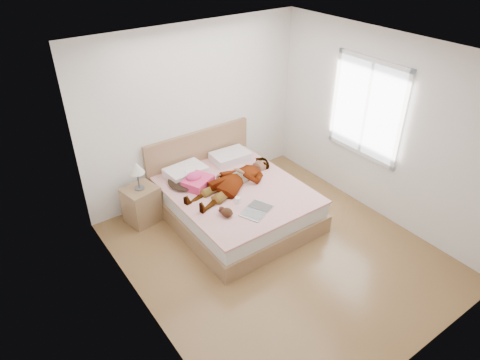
{
  "coord_description": "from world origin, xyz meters",
  "views": [
    {
      "loc": [
        -2.9,
        -3.19,
        3.8
      ],
      "look_at": [
        0.0,
        0.85,
        0.7
      ],
      "focal_mm": 32.0,
      "sensor_mm": 36.0,
      "label": 1
    }
  ],
  "objects_px": {
    "magazine": "(257,210)",
    "plush_toy": "(226,212)",
    "bed": "(233,199)",
    "nightstand": "(141,202)",
    "coffee_mug": "(238,200)",
    "phone": "(188,172)",
    "towel": "(197,181)",
    "woman": "(233,178)"
  },
  "relations": [
    {
      "from": "bed",
      "to": "towel",
      "type": "bearing_deg",
      "value": 144.93
    },
    {
      "from": "woman",
      "to": "nightstand",
      "type": "height_order",
      "value": "nightstand"
    },
    {
      "from": "bed",
      "to": "nightstand",
      "type": "xyz_separation_m",
      "value": [
        -1.13,
        0.65,
        0.04
      ]
    },
    {
      "from": "woman",
      "to": "magazine",
      "type": "relative_size",
      "value": 3.06
    },
    {
      "from": "coffee_mug",
      "to": "plush_toy",
      "type": "distance_m",
      "value": 0.33
    },
    {
      "from": "woman",
      "to": "plush_toy",
      "type": "height_order",
      "value": "woman"
    },
    {
      "from": "bed",
      "to": "phone",
      "type": "bearing_deg",
      "value": 138.94
    },
    {
      "from": "towel",
      "to": "coffee_mug",
      "type": "height_order",
      "value": "towel"
    },
    {
      "from": "woman",
      "to": "towel",
      "type": "xyz_separation_m",
      "value": [
        -0.44,
        0.28,
        -0.02
      ]
    },
    {
      "from": "phone",
      "to": "bed",
      "type": "xyz_separation_m",
      "value": [
        0.47,
        -0.41,
        -0.42
      ]
    },
    {
      "from": "nightstand",
      "to": "coffee_mug",
      "type": "bearing_deg",
      "value": -47.58
    },
    {
      "from": "towel",
      "to": "phone",
      "type": "bearing_deg",
      "value": 116.95
    },
    {
      "from": "coffee_mug",
      "to": "nightstand",
      "type": "bearing_deg",
      "value": 132.42
    },
    {
      "from": "bed",
      "to": "woman",
      "type": "bearing_deg",
      "value": 25.67
    },
    {
      "from": "coffee_mug",
      "to": "magazine",
      "type": "bearing_deg",
      "value": -72.9
    },
    {
      "from": "woman",
      "to": "phone",
      "type": "bearing_deg",
      "value": -142.53
    },
    {
      "from": "woman",
      "to": "bed",
      "type": "height_order",
      "value": "bed"
    },
    {
      "from": "phone",
      "to": "magazine",
      "type": "xyz_separation_m",
      "value": [
        0.38,
        -1.1,
        -0.18
      ]
    },
    {
      "from": "bed",
      "to": "nightstand",
      "type": "height_order",
      "value": "bed"
    },
    {
      "from": "woman",
      "to": "towel",
      "type": "distance_m",
      "value": 0.52
    },
    {
      "from": "bed",
      "to": "nightstand",
      "type": "bearing_deg",
      "value": 150.02
    },
    {
      "from": "magazine",
      "to": "plush_toy",
      "type": "xyz_separation_m",
      "value": [
        -0.39,
        0.15,
        0.05
      ]
    },
    {
      "from": "phone",
      "to": "magazine",
      "type": "bearing_deg",
      "value": -84.57
    },
    {
      "from": "phone",
      "to": "towel",
      "type": "distance_m",
      "value": 0.17
    },
    {
      "from": "coffee_mug",
      "to": "nightstand",
      "type": "height_order",
      "value": "nightstand"
    },
    {
      "from": "towel",
      "to": "nightstand",
      "type": "height_order",
      "value": "nightstand"
    },
    {
      "from": "woman",
      "to": "plush_toy",
      "type": "xyz_separation_m",
      "value": [
        -0.5,
        -0.55,
        -0.05
      ]
    },
    {
      "from": "woman",
      "to": "magazine",
      "type": "bearing_deg",
      "value": -23.25
    },
    {
      "from": "woman",
      "to": "coffee_mug",
      "type": "bearing_deg",
      "value": -41.43
    },
    {
      "from": "woman",
      "to": "nightstand",
      "type": "distance_m",
      "value": 1.35
    },
    {
      "from": "woman",
      "to": "towel",
      "type": "height_order",
      "value": "woman"
    },
    {
      "from": "bed",
      "to": "towel",
      "type": "relative_size",
      "value": 4.2
    },
    {
      "from": "magazine",
      "to": "nightstand",
      "type": "distance_m",
      "value": 1.71
    },
    {
      "from": "magazine",
      "to": "woman",
      "type": "bearing_deg",
      "value": 80.62
    },
    {
      "from": "magazine",
      "to": "nightstand",
      "type": "xyz_separation_m",
      "value": [
        -1.04,
        1.34,
        -0.2
      ]
    },
    {
      "from": "woman",
      "to": "bed",
      "type": "distance_m",
      "value": 0.35
    },
    {
      "from": "bed",
      "to": "towel",
      "type": "distance_m",
      "value": 0.59
    },
    {
      "from": "phone",
      "to": "towel",
      "type": "height_order",
      "value": "phone"
    },
    {
      "from": "towel",
      "to": "coffee_mug",
      "type": "relative_size",
      "value": 4.43
    },
    {
      "from": "woman",
      "to": "coffee_mug",
      "type": "height_order",
      "value": "woman"
    },
    {
      "from": "towel",
      "to": "plush_toy",
      "type": "distance_m",
      "value": 0.83
    },
    {
      "from": "plush_toy",
      "to": "woman",
      "type": "bearing_deg",
      "value": 47.69
    }
  ]
}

